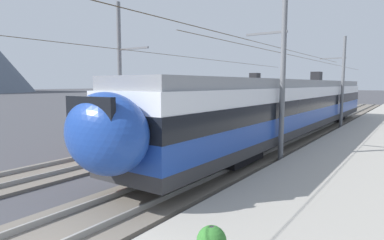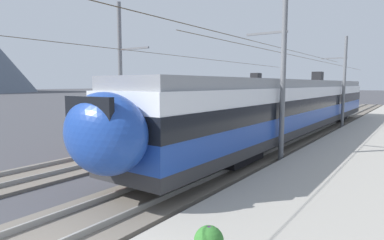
{
  "view_description": "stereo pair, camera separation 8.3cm",
  "coord_description": "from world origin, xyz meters",
  "px_view_note": "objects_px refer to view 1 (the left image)",
  "views": [
    {
      "loc": [
        -2.6,
        -5.63,
        3.61
      ],
      "look_at": [
        8.84,
        2.37,
        2.06
      ],
      "focal_mm": 30.52,
      "sensor_mm": 36.0,
      "label": 1
    },
    {
      "loc": [
        -2.55,
        -5.7,
        3.61
      ],
      "look_at": [
        8.84,
        2.37,
        2.06
      ],
      "focal_mm": 30.52,
      "sensor_mm": 36.0,
      "label": 2
    }
  ],
  "objects_px": {
    "train_far_track": "(233,101)",
    "train_near_platform": "(294,105)",
    "catenary_mast_mid": "(281,71)",
    "catenary_mast_east": "(341,81)",
    "catenary_mast_far_side": "(121,73)"
  },
  "relations": [
    {
      "from": "train_far_track",
      "to": "train_near_platform",
      "type": "bearing_deg",
      "value": -103.87
    },
    {
      "from": "train_near_platform",
      "to": "catenary_mast_mid",
      "type": "height_order",
      "value": "catenary_mast_mid"
    },
    {
      "from": "catenary_mast_east",
      "to": "catenary_mast_far_side",
      "type": "bearing_deg",
      "value": 150.48
    },
    {
      "from": "catenary_mast_mid",
      "to": "catenary_mast_east",
      "type": "distance_m",
      "value": 13.95
    },
    {
      "from": "catenary_mast_mid",
      "to": "catenary_mast_far_side",
      "type": "xyz_separation_m",
      "value": [
        -1.51,
        8.76,
        0.02
      ]
    },
    {
      "from": "train_near_platform",
      "to": "train_far_track",
      "type": "height_order",
      "value": "same"
    },
    {
      "from": "train_near_platform",
      "to": "catenary_mast_east",
      "type": "distance_m",
      "value": 7.23
    },
    {
      "from": "train_far_track",
      "to": "catenary_mast_east",
      "type": "height_order",
      "value": "catenary_mast_east"
    },
    {
      "from": "train_far_track",
      "to": "catenary_mast_mid",
      "type": "xyz_separation_m",
      "value": [
        -8.37,
        -6.83,
        1.95
      ]
    },
    {
      "from": "catenary_mast_mid",
      "to": "catenary_mast_east",
      "type": "relative_size",
      "value": 1.0
    },
    {
      "from": "catenary_mast_mid",
      "to": "catenary_mast_far_side",
      "type": "distance_m",
      "value": 8.89
    },
    {
      "from": "train_near_platform",
      "to": "catenary_mast_mid",
      "type": "distance_m",
      "value": 7.5
    },
    {
      "from": "catenary_mast_mid",
      "to": "train_far_track",
      "type": "bearing_deg",
      "value": 39.21
    },
    {
      "from": "train_far_track",
      "to": "catenary_mast_mid",
      "type": "bearing_deg",
      "value": -140.79
    },
    {
      "from": "train_near_platform",
      "to": "catenary_mast_far_side",
      "type": "bearing_deg",
      "value": 140.07
    }
  ]
}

